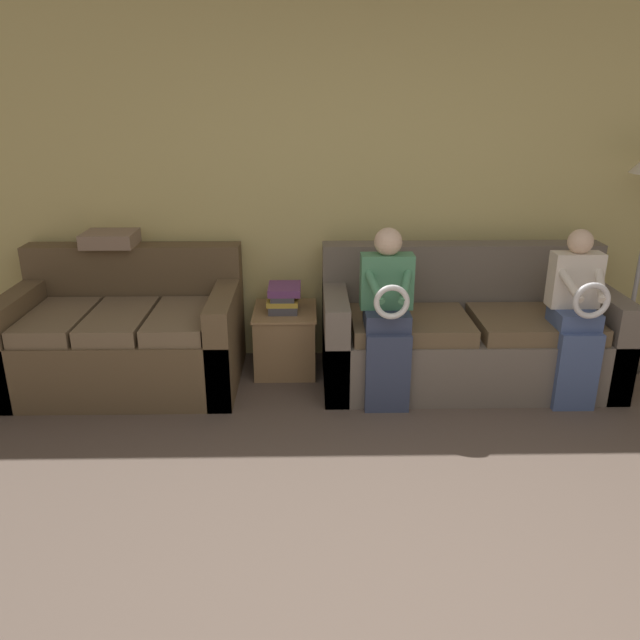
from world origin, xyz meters
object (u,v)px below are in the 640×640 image
object	(u,v)px
child_right_seated	(577,312)
side_shelf	(285,338)
couch_side	(127,337)
couch_main	(465,335)
book_stack	(284,298)
throw_pillow	(111,238)
child_left_seated	(387,312)

from	to	relation	value
child_right_seated	side_shelf	distance (m)	2.01
couch_side	couch_main	bearing A→B (deg)	-0.36
book_stack	throw_pillow	bearing A→B (deg)	172.86
couch_side	throw_pillow	xyz separation A→B (m)	(-0.14, 0.35, 0.64)
couch_side	side_shelf	bearing A→B (deg)	9.32
couch_main	throw_pillow	world-z (taller)	throw_pillow
couch_side	child_right_seated	size ratio (longest dim) A/B	1.36
couch_main	couch_side	world-z (taller)	couch_main
child_right_seated	side_shelf	xyz separation A→B (m)	(-1.89, 0.55, -0.39)
couch_side	child_left_seated	bearing A→B (deg)	-11.65
couch_side	side_shelf	size ratio (longest dim) A/B	2.91
couch_main	child_right_seated	distance (m)	0.76
child_left_seated	throw_pillow	xyz separation A→B (m)	(-1.92, 0.71, 0.33)
couch_side	child_left_seated	world-z (taller)	child_left_seated
child_left_seated	book_stack	world-z (taller)	child_left_seated
couch_side	child_right_seated	bearing A→B (deg)	-7.05
child_right_seated	book_stack	world-z (taller)	child_right_seated
side_shelf	book_stack	distance (m)	0.31
book_stack	couch_side	bearing A→B (deg)	-170.19
couch_side	book_stack	world-z (taller)	couch_side
child_left_seated	book_stack	bearing A→B (deg)	140.82
couch_side	child_left_seated	distance (m)	1.85
couch_side	throw_pillow	size ratio (longest dim) A/B	4.27
throw_pillow	side_shelf	bearing A→B (deg)	-7.48
child_right_seated	couch_side	bearing A→B (deg)	172.95
couch_main	book_stack	xyz separation A→B (m)	(-1.29, 0.21, 0.22)
book_stack	child_left_seated	bearing A→B (deg)	-39.18
child_left_seated	book_stack	xyz separation A→B (m)	(-0.68, 0.56, -0.08)
throw_pillow	book_stack	bearing A→B (deg)	-7.14
couch_main	throw_pillow	bearing A→B (deg)	171.90
couch_main	child_left_seated	size ratio (longest dim) A/B	1.74
couch_main	side_shelf	bearing A→B (deg)	171.29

